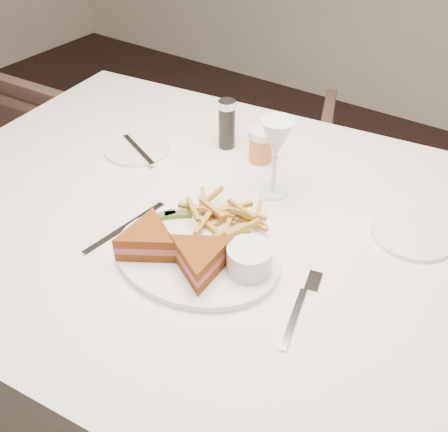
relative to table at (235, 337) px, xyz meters
name	(u,v)px	position (x,y,z in m)	size (l,w,h in m)	color
table	(235,337)	(0.00, 0.00, 0.00)	(1.46, 0.97, 0.75)	white
chair_far	(395,189)	(0.09, 0.94, -0.06)	(0.61, 0.57, 0.62)	#4F3930
table_setting	(220,214)	(-0.02, -0.04, 0.41)	(0.82, 0.57, 0.18)	white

